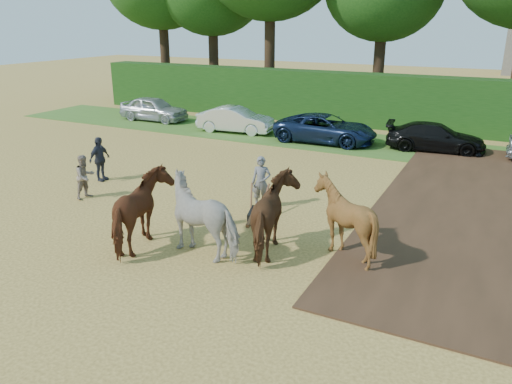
# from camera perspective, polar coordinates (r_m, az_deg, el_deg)

# --- Properties ---
(ground) EXTENTS (120.00, 120.00, 0.00)m
(ground) POSITION_cam_1_polar(r_m,az_deg,el_deg) (12.13, 10.28, -10.42)
(ground) COLOR gold
(ground) RESTS_ON ground
(earth_strip) EXTENTS (4.50, 17.00, 0.05)m
(earth_strip) POSITION_cam_1_polar(r_m,az_deg,el_deg) (18.24, 21.32, -1.08)
(earth_strip) COLOR #472D1C
(earth_strip) RESTS_ON ground
(grass_verge) EXTENTS (50.00, 5.00, 0.03)m
(grass_verge) POSITION_cam_1_polar(r_m,az_deg,el_deg) (25.08, 19.76, 4.38)
(grass_verge) COLOR #38601E
(grass_verge) RESTS_ON ground
(hedgerow) EXTENTS (46.00, 1.60, 3.00)m
(hedgerow) POSITION_cam_1_polar(r_m,az_deg,el_deg) (29.19, 21.34, 9.14)
(hedgerow) COLOR #14380F
(hedgerow) RESTS_ON ground
(spectator_near) EXTENTS (0.68, 0.82, 1.54)m
(spectator_near) POSITION_cam_1_polar(r_m,az_deg,el_deg) (18.24, -18.96, 1.67)
(spectator_near) COLOR #A2917F
(spectator_near) RESTS_ON ground
(spectator_far) EXTENTS (0.43, 1.01, 1.72)m
(spectator_far) POSITION_cam_1_polar(r_m,az_deg,el_deg) (20.04, -17.44, 3.61)
(spectator_far) COLOR #272934
(spectator_far) RESTS_ON ground
(plough_team) EXTENTS (6.96, 5.83, 2.08)m
(plough_team) POSITION_cam_1_polar(r_m,az_deg,el_deg) (13.23, -1.54, -2.56)
(plough_team) COLOR #612A18
(plough_team) RESTS_ON ground
(parked_cars) EXTENTS (36.82, 3.15, 1.47)m
(parked_cars) POSITION_cam_1_polar(r_m,az_deg,el_deg) (24.72, 20.68, 5.72)
(parked_cars) COLOR #B8B9C0
(parked_cars) RESTS_ON ground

